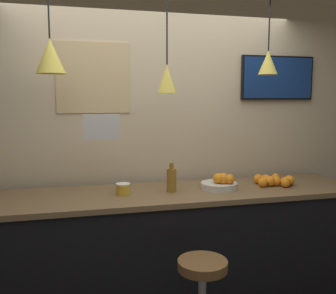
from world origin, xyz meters
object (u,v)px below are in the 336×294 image
(juice_bottle, at_px, (171,179))
(mounted_tv, at_px, (277,78))
(fruit_bowl, at_px, (220,183))
(spread_jar, at_px, (123,189))

(juice_bottle, height_order, mounted_tv, mounted_tv)
(fruit_bowl, relative_size, juice_bottle, 1.27)
(spread_jar, height_order, mounted_tv, mounted_tv)
(fruit_bowl, height_order, spread_jar, fruit_bowl)
(juice_bottle, xyz_separation_m, spread_jar, (-0.38, -0.00, -0.05))
(fruit_bowl, relative_size, spread_jar, 2.71)
(juice_bottle, relative_size, spread_jar, 2.13)
(spread_jar, bearing_deg, juice_bottle, 0.00)
(fruit_bowl, bearing_deg, spread_jar, 179.14)
(juice_bottle, xyz_separation_m, mounted_tv, (1.14, 0.44, 0.82))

